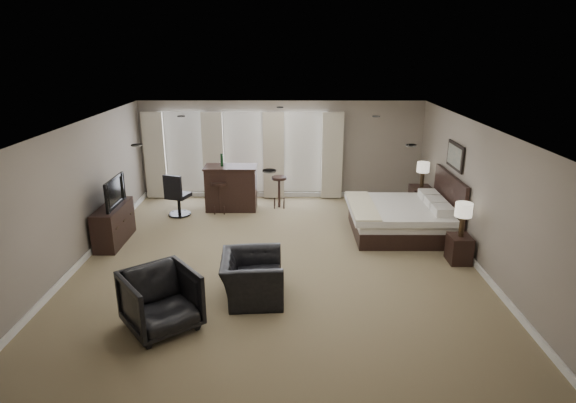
{
  "coord_description": "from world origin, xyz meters",
  "views": [
    {
      "loc": [
        0.24,
        -8.4,
        3.96
      ],
      "look_at": [
        0.2,
        0.4,
        1.1
      ],
      "focal_mm": 30.0,
      "sensor_mm": 36.0,
      "label": 1
    }
  ],
  "objects_px": {
    "bar_counter": "(231,188)",
    "desk_chair": "(178,194)",
    "nightstand_near": "(459,249)",
    "bar_stool_right": "(279,192)",
    "armchair_near": "(252,270)",
    "dresser": "(114,224)",
    "lamp_near": "(463,220)",
    "armchair_far": "(161,298)",
    "nightstand_far": "(420,200)",
    "lamp_far": "(423,175)",
    "tv": "(111,203)",
    "bed": "(398,205)",
    "bar_stool_left": "(220,198)"
  },
  "relations": [
    {
      "from": "bar_counter",
      "to": "desk_chair",
      "type": "relative_size",
      "value": 1.22
    },
    {
      "from": "nightstand_near",
      "to": "bar_stool_right",
      "type": "bearing_deg",
      "value": 137.11
    },
    {
      "from": "armchair_near",
      "to": "bar_counter",
      "type": "height_order",
      "value": "bar_counter"
    },
    {
      "from": "dresser",
      "to": "lamp_near",
      "type": "bearing_deg",
      "value": -7.68
    },
    {
      "from": "dresser",
      "to": "bar_counter",
      "type": "relative_size",
      "value": 1.07
    },
    {
      "from": "armchair_far",
      "to": "bar_stool_right",
      "type": "relative_size",
      "value": 1.22
    },
    {
      "from": "nightstand_far",
      "to": "lamp_far",
      "type": "height_order",
      "value": "lamp_far"
    },
    {
      "from": "lamp_near",
      "to": "tv",
      "type": "xyz_separation_m",
      "value": [
        -6.92,
        0.93,
        0.01
      ]
    },
    {
      "from": "armchair_near",
      "to": "bar_counter",
      "type": "xyz_separation_m",
      "value": [
        -0.86,
        4.49,
        0.07
      ]
    },
    {
      "from": "nightstand_near",
      "to": "bed",
      "type": "bearing_deg",
      "value": 121.54
    },
    {
      "from": "tv",
      "to": "desk_chair",
      "type": "relative_size",
      "value": 0.98
    },
    {
      "from": "bed",
      "to": "bar_counter",
      "type": "xyz_separation_m",
      "value": [
        -3.82,
        1.65,
        -0.11
      ]
    },
    {
      "from": "armchair_far",
      "to": "desk_chair",
      "type": "relative_size",
      "value": 0.93
    },
    {
      "from": "bed",
      "to": "bar_counter",
      "type": "relative_size",
      "value": 1.63
    },
    {
      "from": "lamp_near",
      "to": "bar_stool_right",
      "type": "xyz_separation_m",
      "value": [
        -3.51,
        3.26,
        -0.45
      ]
    },
    {
      "from": "nightstand_near",
      "to": "lamp_far",
      "type": "distance_m",
      "value": 2.98
    },
    {
      "from": "nightstand_far",
      "to": "bar_counter",
      "type": "bearing_deg",
      "value": 177.62
    },
    {
      "from": "tv",
      "to": "armchair_near",
      "type": "relative_size",
      "value": 0.93
    },
    {
      "from": "nightstand_near",
      "to": "bar_stool_right",
      "type": "xyz_separation_m",
      "value": [
        -3.51,
        3.26,
        0.14
      ]
    },
    {
      "from": "desk_chair",
      "to": "lamp_near",
      "type": "bearing_deg",
      "value": 174.56
    },
    {
      "from": "lamp_far",
      "to": "bar_counter",
      "type": "relative_size",
      "value": 0.48
    },
    {
      "from": "tv",
      "to": "armchair_near",
      "type": "bearing_deg",
      "value": -127.2
    },
    {
      "from": "nightstand_far",
      "to": "bar_counter",
      "type": "distance_m",
      "value": 4.72
    },
    {
      "from": "armchair_far",
      "to": "dresser",
      "type": "bearing_deg",
      "value": 81.48
    },
    {
      "from": "nightstand_far",
      "to": "bed",
      "type": "bearing_deg",
      "value": -121.54
    },
    {
      "from": "tv",
      "to": "bar_stool_right",
      "type": "height_order",
      "value": "tv"
    },
    {
      "from": "dresser",
      "to": "tv",
      "type": "distance_m",
      "value": 0.47
    },
    {
      "from": "bar_counter",
      "to": "desk_chair",
      "type": "height_order",
      "value": "bar_counter"
    },
    {
      "from": "nightstand_far",
      "to": "desk_chair",
      "type": "relative_size",
      "value": 0.61
    },
    {
      "from": "armchair_near",
      "to": "bar_stool_left",
      "type": "height_order",
      "value": "armchair_near"
    },
    {
      "from": "nightstand_far",
      "to": "lamp_near",
      "type": "height_order",
      "value": "lamp_near"
    },
    {
      "from": "lamp_near",
      "to": "dresser",
      "type": "relative_size",
      "value": 0.47
    },
    {
      "from": "armchair_near",
      "to": "armchair_far",
      "type": "relative_size",
      "value": 1.14
    },
    {
      "from": "nightstand_near",
      "to": "desk_chair",
      "type": "xyz_separation_m",
      "value": [
        -5.94,
        2.64,
        0.27
      ]
    },
    {
      "from": "nightstand_near",
      "to": "lamp_near",
      "type": "height_order",
      "value": "lamp_near"
    },
    {
      "from": "lamp_near",
      "to": "bar_stool_right",
      "type": "bearing_deg",
      "value": 137.11
    },
    {
      "from": "nightstand_far",
      "to": "desk_chair",
      "type": "height_order",
      "value": "desk_chair"
    },
    {
      "from": "lamp_far",
      "to": "bar_stool_left",
      "type": "height_order",
      "value": "lamp_far"
    },
    {
      "from": "armchair_far",
      "to": "desk_chair",
      "type": "bearing_deg",
      "value": 61.72
    },
    {
      "from": "lamp_far",
      "to": "bar_stool_right",
      "type": "height_order",
      "value": "lamp_far"
    },
    {
      "from": "lamp_far",
      "to": "armchair_far",
      "type": "relative_size",
      "value": 0.63
    },
    {
      "from": "bar_counter",
      "to": "bar_stool_left",
      "type": "distance_m",
      "value": 0.42
    },
    {
      "from": "bed",
      "to": "armchair_far",
      "type": "xyz_separation_m",
      "value": [
        -4.21,
        -3.75,
        -0.18
      ]
    },
    {
      "from": "bar_stool_right",
      "to": "bed",
      "type": "bearing_deg",
      "value": -34.63
    },
    {
      "from": "lamp_near",
      "to": "bar_counter",
      "type": "distance_m",
      "value": 5.64
    },
    {
      "from": "armchair_far",
      "to": "desk_chair",
      "type": "xyz_separation_m",
      "value": [
        -0.84,
        4.93,
        0.04
      ]
    },
    {
      "from": "bar_stool_left",
      "to": "nightstand_far",
      "type": "bearing_deg",
      "value": 1.05
    },
    {
      "from": "nightstand_far",
      "to": "bar_stool_left",
      "type": "distance_m",
      "value": 4.97
    },
    {
      "from": "bed",
      "to": "armchair_near",
      "type": "distance_m",
      "value": 4.11
    },
    {
      "from": "lamp_far",
      "to": "dresser",
      "type": "xyz_separation_m",
      "value": [
        -6.92,
        -1.97,
        -0.56
      ]
    }
  ]
}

